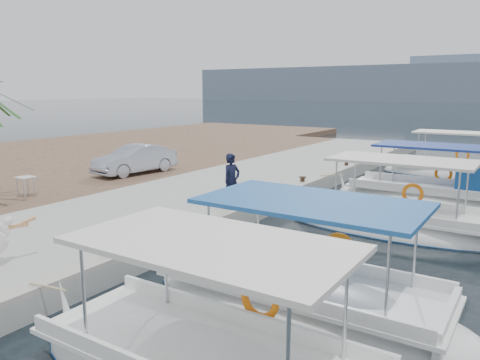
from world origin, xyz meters
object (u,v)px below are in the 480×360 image
(fishing_caique_d, at_px, (431,199))
(fishing_caique_e, at_px, (451,174))
(parked_car, at_px, (135,159))
(fishing_caique_c, at_px, (392,227))
(fisherman, at_px, (232,181))
(fishing_caique_b, at_px, (301,305))

(fishing_caique_d, height_order, fishing_caique_e, same)
(fishing_caique_d, relative_size, fishing_caique_e, 1.06)
(fishing_caique_d, bearing_deg, parked_car, -164.55)
(parked_car, bearing_deg, fishing_caique_e, 47.62)
(fishing_caique_c, xyz_separation_m, fishing_caique_e, (-0.04, 11.04, 0.00))
(fishing_caique_c, height_order, fishing_caique_d, same)
(fishing_caique_d, relative_size, fisherman, 4.04)
(fishing_caique_c, distance_m, parked_car, 11.97)
(fishing_caique_e, xyz_separation_m, parked_car, (-11.84, -10.00, 1.02))
(fishing_caique_e, bearing_deg, fishing_caique_c, -89.78)
(fishing_caique_b, relative_size, fisherman, 3.82)
(fishing_caique_b, distance_m, fisherman, 6.47)
(fisherman, xyz_separation_m, parked_car, (-7.28, 2.97, -0.24))
(fishing_caique_c, xyz_separation_m, parked_car, (-11.88, 1.03, 1.02))
(fishing_caique_b, distance_m, fishing_caique_d, 10.74)
(fishing_caique_e, relative_size, parked_car, 1.71)
(fisherman, height_order, parked_car, fisherman)
(fishing_caique_d, xyz_separation_m, fisherman, (-4.86, -6.33, 1.19))
(fishing_caique_b, xyz_separation_m, fishing_caique_e, (-0.00, 17.39, 0.00))
(fishing_caique_d, bearing_deg, fisherman, -127.56)
(fishing_caique_b, distance_m, fishing_caique_c, 6.35)
(fishing_caique_d, distance_m, parked_car, 12.63)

